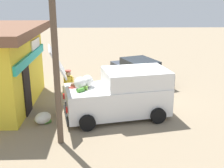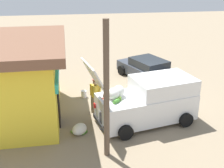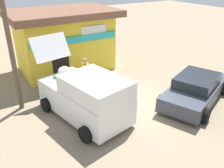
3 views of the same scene
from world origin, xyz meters
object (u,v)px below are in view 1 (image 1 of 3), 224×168
(parked_sedan, at_px, (140,71))
(unloaded_banana_pile, at_px, (43,118))
(delivery_van, at_px, (121,94))
(vendor_standing, at_px, (69,86))
(paint_bucket, at_px, (65,89))
(customer_bending, at_px, (72,99))

(parked_sedan, distance_m, unloaded_banana_pile, 7.09)
(delivery_van, height_order, unloaded_banana_pile, delivery_van)
(vendor_standing, distance_m, unloaded_banana_pile, 2.03)
(paint_bucket, bearing_deg, customer_bending, -167.23)
(delivery_van, height_order, customer_bending, delivery_van)
(parked_sedan, height_order, paint_bucket, parked_sedan)
(parked_sedan, height_order, customer_bending, customer_bending)
(delivery_van, distance_m, vendor_standing, 2.45)
(unloaded_banana_pile, bearing_deg, vendor_standing, -26.18)
(unloaded_banana_pile, height_order, paint_bucket, unloaded_banana_pile)
(parked_sedan, bearing_deg, unloaded_banana_pile, 141.45)
(unloaded_banana_pile, bearing_deg, paint_bucket, -6.26)
(delivery_van, height_order, parked_sedan, delivery_van)
(vendor_standing, xyz_separation_m, unloaded_banana_pile, (-1.69, 0.83, -0.76))
(customer_bending, distance_m, unloaded_banana_pile, 1.34)
(delivery_van, bearing_deg, parked_sedan, -15.56)
(customer_bending, bearing_deg, vendor_standing, 11.71)
(vendor_standing, xyz_separation_m, customer_bending, (-1.33, -0.28, -0.10))
(parked_sedan, relative_size, customer_bending, 3.26)
(customer_bending, xyz_separation_m, unloaded_banana_pile, (-0.36, 1.11, -0.66))
(parked_sedan, xyz_separation_m, paint_bucket, (-2.00, 4.03, -0.42))
(unloaded_banana_pile, relative_size, paint_bucket, 2.38)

